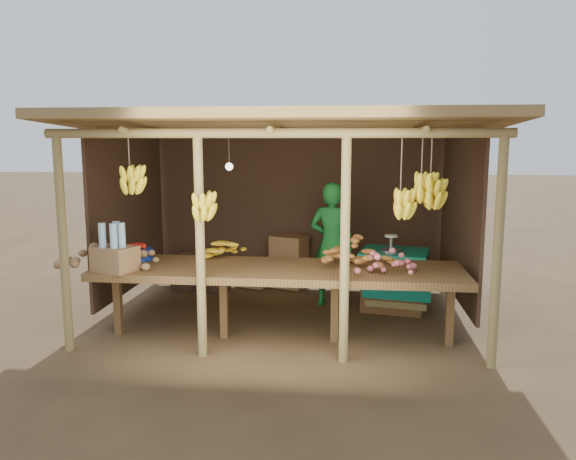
# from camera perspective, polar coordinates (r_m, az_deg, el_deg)

# --- Properties ---
(ground) EXTENTS (60.00, 60.00, 0.00)m
(ground) POSITION_cam_1_polar(r_m,az_deg,el_deg) (7.10, 0.00, -8.40)
(ground) COLOR brown
(ground) RESTS_ON ground
(stall_structure) EXTENTS (4.70, 3.50, 2.43)m
(stall_structure) POSITION_cam_1_polar(r_m,az_deg,el_deg) (6.59, -0.09, 7.00)
(stall_structure) COLOR #937F4C
(stall_structure) RESTS_ON ground
(counter) EXTENTS (3.90, 1.05, 0.80)m
(counter) POSITION_cam_1_polar(r_m,az_deg,el_deg) (5.99, -0.96, -4.37)
(counter) COLOR brown
(counter) RESTS_ON ground
(potato_heap) EXTENTS (1.06, 0.79, 0.36)m
(potato_heap) POSITION_cam_1_polar(r_m,az_deg,el_deg) (6.30, -17.80, -1.87)
(potato_heap) COLOR #926F4B
(potato_heap) RESTS_ON counter
(sweet_potato_heap) EXTENTS (1.00, 0.81, 0.35)m
(sweet_potato_heap) POSITION_cam_1_polar(r_m,az_deg,el_deg) (6.00, 7.08, -2.09)
(sweet_potato_heap) COLOR #A7682B
(sweet_potato_heap) RESTS_ON counter
(onion_heap) EXTENTS (0.69, 0.42, 0.35)m
(onion_heap) POSITION_cam_1_polar(r_m,az_deg,el_deg) (5.65, 9.87, -2.86)
(onion_heap) COLOR #C25E64
(onion_heap) RESTS_ON counter
(banana_pile) EXTENTS (0.59, 0.40, 0.35)m
(banana_pile) POSITION_cam_1_polar(r_m,az_deg,el_deg) (6.47, -5.74, -1.30)
(banana_pile) COLOR yellow
(banana_pile) RESTS_ON counter
(tomato_basin) EXTENTS (0.35, 0.35, 0.18)m
(tomato_basin) POSITION_cam_1_polar(r_m,az_deg,el_deg) (6.56, -15.01, -2.27)
(tomato_basin) COLOR navy
(tomato_basin) RESTS_ON counter
(bottle_box) EXTENTS (0.49, 0.44, 0.51)m
(bottle_box) POSITION_cam_1_polar(r_m,az_deg,el_deg) (6.04, -17.18, -2.19)
(bottle_box) COLOR olive
(bottle_box) RESTS_ON counter
(vendor) EXTENTS (0.67, 0.52, 1.62)m
(vendor) POSITION_cam_1_polar(r_m,az_deg,el_deg) (7.24, 4.49, -1.48)
(vendor) COLOR #176828
(vendor) RESTS_ON ground
(tarp_crate) EXTENTS (0.95, 0.86, 0.99)m
(tarp_crate) POSITION_cam_1_polar(r_m,az_deg,el_deg) (7.29, 10.70, -4.78)
(tarp_crate) COLOR brown
(tarp_crate) RESTS_ON ground
(carton_stack) EXTENTS (1.10, 0.53, 0.76)m
(carton_stack) POSITION_cam_1_polar(r_m,az_deg,el_deg) (8.20, -1.09, -3.59)
(carton_stack) COLOR olive
(carton_stack) RESTS_ON ground
(burlap_sacks) EXTENTS (0.97, 0.51, 0.68)m
(burlap_sacks) POSITION_cam_1_polar(r_m,az_deg,el_deg) (8.15, -8.86, -4.04)
(burlap_sacks) COLOR #462F20
(burlap_sacks) RESTS_ON ground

